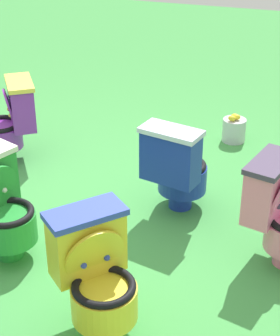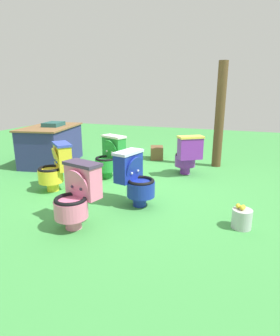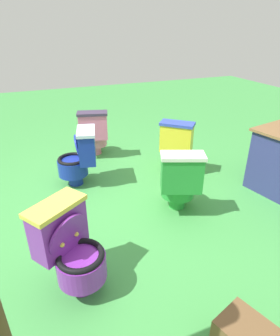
# 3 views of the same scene
# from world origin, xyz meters

# --- Properties ---
(ground) EXTENTS (14.00, 14.00, 0.00)m
(ground) POSITION_xyz_m (0.00, 0.00, 0.00)
(ground) COLOR #429947
(toilet_blue) EXTENTS (0.51, 0.57, 0.73)m
(toilet_blue) POSITION_xyz_m (-0.74, -0.23, 0.37)
(toilet_blue) COLOR #192D9E
(toilet_blue) RESTS_ON ground
(toilet_yellow) EXTENTS (0.63, 0.63, 0.73)m
(toilet_yellow) POSITION_xyz_m (-0.63, 1.10, 0.37)
(toilet_yellow) COLOR yellow
(toilet_yellow) RESTS_ON ground
(toilet_purple) EXTENTS (0.63, 0.61, 0.73)m
(toilet_purple) POSITION_xyz_m (0.85, -0.61, 0.37)
(toilet_purple) COLOR purple
(toilet_purple) RESTS_ON ground
(toilet_green) EXTENTS (0.61, 0.56, 0.73)m
(toilet_green) POSITION_xyz_m (0.25, 0.64, 0.37)
(toilet_green) COLOR green
(toilet_green) RESTS_ON ground
(toilet_pink) EXTENTS (0.58, 0.52, 0.73)m
(toilet_pink) POSITION_xyz_m (-1.54, 0.16, 0.37)
(toilet_pink) COLOR pink
(toilet_pink) RESTS_ON ground
(vendor_table) EXTENTS (1.60, 1.13, 0.85)m
(vendor_table) POSITION_xyz_m (0.70, 2.20, 0.39)
(vendor_table) COLOR navy
(vendor_table) RESTS_ON ground
(wooden_post) EXTENTS (0.18, 0.18, 2.01)m
(wooden_post) POSITION_xyz_m (1.65, -1.05, 1.01)
(wooden_post) COLOR brown
(wooden_post) RESTS_ON ground
(small_crate) EXTENTS (0.44, 0.37, 0.27)m
(small_crate) POSITION_xyz_m (1.81, 0.26, 0.14)
(small_crate) COLOR brown
(small_crate) RESTS_ON ground
(lemon_bucket) EXTENTS (0.22, 0.22, 0.28)m
(lemon_bucket) POSITION_xyz_m (-0.95, -1.59, 0.12)
(lemon_bucket) COLOR #B7B7BF
(lemon_bucket) RESTS_ON ground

